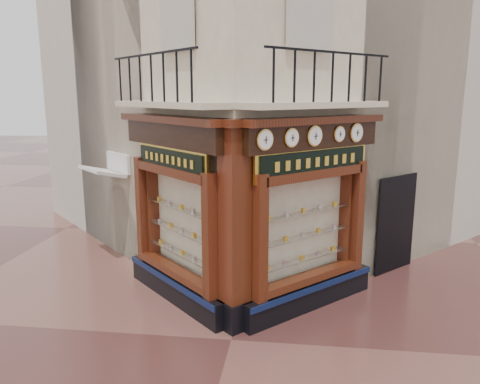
% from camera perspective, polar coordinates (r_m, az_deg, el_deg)
% --- Properties ---
extents(ground, '(80.00, 80.00, 0.00)m').
position_cam_1_polar(ground, '(8.96, -1.08, -17.58)').
color(ground, '#462320').
rests_on(ground, ground).
extents(main_building, '(11.31, 11.31, 12.00)m').
position_cam_1_polar(main_building, '(14.02, 2.61, 18.37)').
color(main_building, beige).
rests_on(main_building, ground).
extents(neighbour_left, '(11.31, 11.31, 11.00)m').
position_cam_1_polar(neighbour_left, '(16.78, -5.47, 15.53)').
color(neighbour_left, '#B6AD9F').
rests_on(neighbour_left, ground).
extents(neighbour_right, '(11.31, 11.31, 11.00)m').
position_cam_1_polar(neighbour_right, '(16.45, 12.27, 15.40)').
color(neighbour_right, '#B6AD9F').
rests_on(neighbour_right, ground).
extents(shopfront_left, '(2.86, 2.86, 3.98)m').
position_cam_1_polar(shopfront_left, '(9.93, -7.89, -2.40)').
color(shopfront_left, black).
rests_on(shopfront_left, ground).
extents(shopfront_right, '(2.86, 2.86, 3.98)m').
position_cam_1_polar(shopfront_right, '(9.61, 8.57, -2.91)').
color(shopfront_right, black).
rests_on(shopfront_right, ground).
extents(corner_pilaster, '(0.85, 0.85, 3.98)m').
position_cam_1_polar(corner_pilaster, '(8.65, -0.66, -4.63)').
color(corner_pilaster, black).
rests_on(corner_pilaster, ground).
extents(balcony, '(5.94, 2.97, 1.03)m').
position_cam_1_polar(balcony, '(9.28, 0.15, 10.70)').
color(balcony, beige).
rests_on(balcony, ground).
extents(clock_a, '(0.30, 0.30, 0.38)m').
position_cam_1_polar(clock_a, '(8.22, 3.03, 6.37)').
color(clock_a, gold).
rests_on(clock_a, ground).
extents(clock_b, '(0.29, 0.29, 0.35)m').
position_cam_1_polar(clock_b, '(8.65, 6.30, 6.59)').
color(clock_b, gold).
rests_on(clock_b, ground).
extents(clock_c, '(0.32, 0.32, 0.40)m').
position_cam_1_polar(clock_c, '(9.09, 9.08, 6.76)').
color(clock_c, gold).
rests_on(clock_c, ground).
extents(clock_d, '(0.26, 0.26, 0.32)m').
position_cam_1_polar(clock_d, '(9.62, 12.00, 6.93)').
color(clock_d, gold).
rests_on(clock_d, ground).
extents(clock_e, '(0.31, 0.31, 0.39)m').
position_cam_1_polar(clock_e, '(10.03, 14.00, 7.03)').
color(clock_e, gold).
rests_on(clock_e, ground).
extents(awning, '(1.50, 1.50, 0.27)m').
position_cam_1_polar(awning, '(13.24, -15.85, -8.05)').
color(awning, silver).
rests_on(awning, ground).
extents(signboard_left, '(1.93, 1.93, 0.52)m').
position_cam_1_polar(signboard_left, '(9.68, -8.47, 3.99)').
color(signboard_left, yellow).
rests_on(signboard_left, ground).
extents(signboard_right, '(2.22, 2.22, 0.60)m').
position_cam_1_polar(signboard_right, '(9.33, 9.13, 3.68)').
color(signboard_right, yellow).
rests_on(signboard_right, ground).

